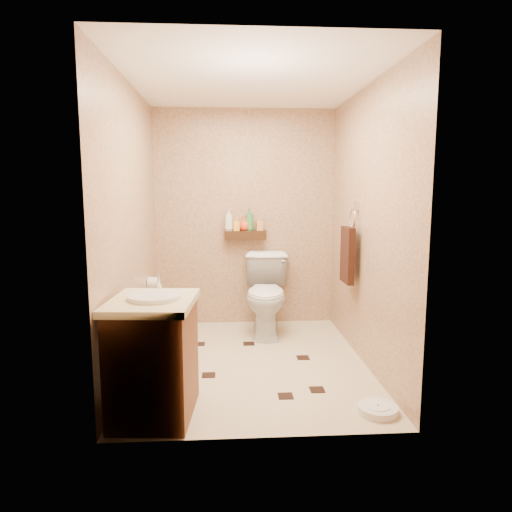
{
  "coord_description": "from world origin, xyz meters",
  "views": [
    {
      "loc": [
        -0.2,
        -3.87,
        1.52
      ],
      "look_at": [
        0.06,
        0.25,
        0.92
      ],
      "focal_mm": 32.0,
      "sensor_mm": 36.0,
      "label": 1
    }
  ],
  "objects": [
    {
      "name": "wall_shelf",
      "position": [
        0.0,
        1.17,
        1.02
      ],
      "size": [
        0.46,
        0.14,
        0.1
      ],
      "primitive_type": "cube",
      "color": "#39210F",
      "rests_on": "wall_back"
    },
    {
      "name": "floor_accents",
      "position": [
        0.05,
        -0.08,
        0.0
      ],
      "size": [
        1.08,
        1.31,
        0.01
      ],
      "color": "black",
      "rests_on": "ground"
    },
    {
      "name": "toilet_paper",
      "position": [
        -0.94,
        0.65,
        0.6
      ],
      "size": [
        0.12,
        0.11,
        0.12
      ],
      "color": "silver",
      "rests_on": "wall_left"
    },
    {
      "name": "bottle_c",
      "position": [
        -0.01,
        1.17,
        1.15
      ],
      "size": [
        0.17,
        0.17,
        0.16
      ],
      "primitive_type": "imported",
      "rotation": [
        0.0,
        0.0,
        2.13
      ],
      "color": "#E2461A",
      "rests_on": "wall_shelf"
    },
    {
      "name": "toilet_brush",
      "position": [
        -0.64,
        1.07,
        0.15
      ],
      "size": [
        0.1,
        0.1,
        0.44
      ],
      "color": "#18615A",
      "rests_on": "ground"
    },
    {
      "name": "bottle_e",
      "position": [
        0.16,
        1.17,
        1.15
      ],
      "size": [
        0.08,
        0.08,
        0.15
      ],
      "primitive_type": "imported",
      "rotation": [
        0.0,
        0.0,
        4.86
      ],
      "color": "#E38A4B",
      "rests_on": "wall_shelf"
    },
    {
      "name": "ground",
      "position": [
        0.0,
        0.0,
        0.0
      ],
      "size": [
        2.5,
        2.5,
        0.0
      ],
      "primitive_type": "plane",
      "color": "beige",
      "rests_on": "ground"
    },
    {
      "name": "vanity",
      "position": [
        -0.7,
        -0.9,
        0.42
      ],
      "size": [
        0.6,
        0.7,
        0.93
      ],
      "rotation": [
        0.0,
        0.0,
        -0.08
      ],
      "color": "brown",
      "rests_on": "ground"
    },
    {
      "name": "bathroom_scale",
      "position": [
        0.82,
        -0.99,
        0.03
      ],
      "size": [
        0.3,
        0.3,
        0.06
      ],
      "rotation": [
        0.0,
        0.0,
        0.1
      ],
      "color": "silver",
      "rests_on": "ground"
    },
    {
      "name": "bottle_b",
      "position": [
        -0.1,
        1.17,
        1.14
      ],
      "size": [
        0.07,
        0.07,
        0.15
      ],
      "primitive_type": "imported",
      "rotation": [
        0.0,
        0.0,
        1.67
      ],
      "color": "#FFAB35",
      "rests_on": "wall_shelf"
    },
    {
      "name": "wall_right",
      "position": [
        1.0,
        0.0,
        1.2
      ],
      "size": [
        0.04,
        2.5,
        2.4
      ],
      "primitive_type": "cube",
      "color": "tan",
      "rests_on": "ground"
    },
    {
      "name": "bottle_d",
      "position": [
        0.04,
        1.17,
        1.19
      ],
      "size": [
        0.11,
        0.11,
        0.25
      ],
      "primitive_type": "imported",
      "rotation": [
        0.0,
        0.0,
        3.02
      ],
      "color": "#2D883F",
      "rests_on": "wall_shelf"
    },
    {
      "name": "ceiling",
      "position": [
        0.0,
        0.0,
        2.4
      ],
      "size": [
        2.0,
        2.5,
        0.02
      ],
      "primitive_type": "cube",
      "color": "white",
      "rests_on": "wall_back"
    },
    {
      "name": "wall_front",
      "position": [
        0.0,
        -1.25,
        1.2
      ],
      "size": [
        2.0,
        0.04,
        2.4
      ],
      "primitive_type": "cube",
      "color": "tan",
      "rests_on": "ground"
    },
    {
      "name": "bottle_a",
      "position": [
        -0.18,
        1.17,
        1.19
      ],
      "size": [
        0.1,
        0.1,
        0.24
      ],
      "primitive_type": "imported",
      "rotation": [
        0.0,
        0.0,
        3.11
      ],
      "color": "silver",
      "rests_on": "wall_shelf"
    },
    {
      "name": "toilet",
      "position": [
        0.21,
        0.83,
        0.42
      ],
      "size": [
        0.53,
        0.86,
        0.84
      ],
      "primitive_type": "imported",
      "rotation": [
        0.0,
        0.0,
        -0.08
      ],
      "color": "white",
      "rests_on": "ground"
    },
    {
      "name": "towel_ring",
      "position": [
        0.91,
        0.25,
        0.95
      ],
      "size": [
        0.12,
        0.3,
        0.76
      ],
      "color": "silver",
      "rests_on": "wall_right"
    },
    {
      "name": "wall_left",
      "position": [
        -1.0,
        0.0,
        1.2
      ],
      "size": [
        0.04,
        2.5,
        2.4
      ],
      "primitive_type": "cube",
      "color": "tan",
      "rests_on": "ground"
    },
    {
      "name": "wall_back",
      "position": [
        0.0,
        1.25,
        1.2
      ],
      "size": [
        2.0,
        0.04,
        2.4
      ],
      "primitive_type": "cube",
      "color": "tan",
      "rests_on": "ground"
    }
  ]
}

